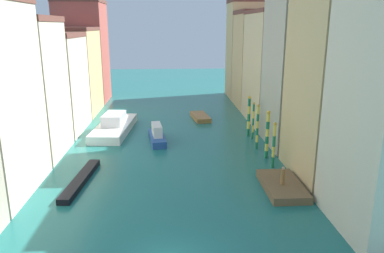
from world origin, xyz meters
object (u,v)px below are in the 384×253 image
at_px(mooring_pole_0, 274,145).
at_px(mooring_pole_1, 267,134).
at_px(gondola_black, 81,180).
at_px(mooring_pole_3, 253,120).
at_px(motorboat_1, 200,117).
at_px(mooring_pole_2, 257,126).
at_px(mooring_pole_4, 249,116).
at_px(motorboat_0, 157,135).
at_px(person_on_dock, 283,176).
at_px(vaporetto_white, 114,126).
at_px(waterfront_dock, 282,186).

relative_size(mooring_pole_0, mooring_pole_1, 0.90).
distance_m(mooring_pole_1, gondola_black, 18.92).
height_order(mooring_pole_3, motorboat_1, mooring_pole_3).
relative_size(mooring_pole_2, mooring_pole_4, 1.00).
bearing_deg(motorboat_0, person_on_dock, -53.11).
bearing_deg(person_on_dock, gondola_black, 170.68).
bearing_deg(mooring_pole_3, mooring_pole_2, -95.62).
bearing_deg(vaporetto_white, person_on_dock, -49.07).
relative_size(mooring_pole_0, motorboat_0, 0.74).
height_order(person_on_dock, mooring_pole_1, mooring_pole_1).
distance_m(vaporetto_white, motorboat_1, 13.28).
bearing_deg(motorboat_1, mooring_pole_4, -59.81).
bearing_deg(person_on_dock, motorboat_0, 126.89).
height_order(waterfront_dock, motorboat_1, motorboat_1).
xyz_separation_m(person_on_dock, motorboat_0, (-10.89, 14.50, -0.59)).
height_order(mooring_pole_0, vaporetto_white, mooring_pole_0).
relative_size(mooring_pole_1, gondola_black, 0.57).
distance_m(mooring_pole_4, motorboat_0, 11.63).
distance_m(vaporetto_white, motorboat_0, 7.35).
bearing_deg(mooring_pole_0, motorboat_0, 141.86).
bearing_deg(gondola_black, mooring_pole_2, 25.18).
bearing_deg(gondola_black, mooring_pole_1, 16.48).
bearing_deg(mooring_pole_0, mooring_pole_3, 89.52).
bearing_deg(person_on_dock, mooring_pole_3, 87.08).
xyz_separation_m(waterfront_dock, mooring_pole_1, (0.61, 7.78, 2.28)).
relative_size(mooring_pole_1, mooring_pole_4, 0.99).
xyz_separation_m(mooring_pole_4, gondola_black, (-17.73, -13.33, -2.37)).
bearing_deg(gondola_black, mooring_pole_4, 36.93).
xyz_separation_m(gondola_black, motorboat_1, (12.43, 22.44, 0.07)).
xyz_separation_m(person_on_dock, motorboat_1, (-4.83, 25.28, -1.04)).
distance_m(mooring_pole_1, vaporetto_white, 20.59).
bearing_deg(gondola_black, motorboat_1, 61.02).
height_order(gondola_black, motorboat_1, motorboat_1).
distance_m(mooring_pole_1, motorboat_0, 13.37).
height_order(mooring_pole_1, vaporetto_white, mooring_pole_1).
height_order(waterfront_dock, motorboat_0, motorboat_0).
relative_size(mooring_pole_4, gondola_black, 0.57).
bearing_deg(mooring_pole_1, mooring_pole_0, -91.18).
relative_size(motorboat_0, motorboat_1, 1.09).
xyz_separation_m(mooring_pole_4, motorboat_0, (-11.36, -1.66, -1.85)).
bearing_deg(mooring_pole_2, waterfront_dock, -91.36).
distance_m(mooring_pole_0, mooring_pole_4, 10.75).
distance_m(mooring_pole_4, vaporetto_white, 17.42).
relative_size(person_on_dock, mooring_pole_4, 0.30).
bearing_deg(waterfront_dock, motorboat_1, 101.27).
bearing_deg(vaporetto_white, mooring_pole_3, -13.64).
xyz_separation_m(waterfront_dock, mooring_pole_3, (0.63, 14.55, 2.01)).
height_order(person_on_dock, gondola_black, person_on_dock).
height_order(vaporetto_white, motorboat_1, vaporetto_white).
distance_m(waterfront_dock, mooring_pole_0, 5.46).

